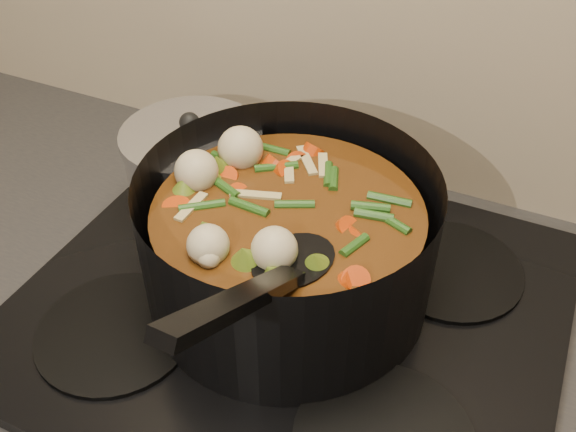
% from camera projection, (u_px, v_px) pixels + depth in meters
% --- Properties ---
extents(stovetop, '(0.62, 0.54, 0.03)m').
position_uv_depth(stovetop, '(291.00, 305.00, 0.77)').
color(stovetop, black).
rests_on(stovetop, counter).
extents(stockpot, '(0.40, 0.49, 0.25)m').
position_uv_depth(stockpot, '(288.00, 243.00, 0.73)').
color(stockpot, black).
rests_on(stockpot, stovetop).
extents(saucepan, '(0.19, 0.19, 0.15)m').
position_uv_depth(saucepan, '(195.00, 170.00, 0.86)').
color(saucepan, silver).
rests_on(saucepan, stovetop).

